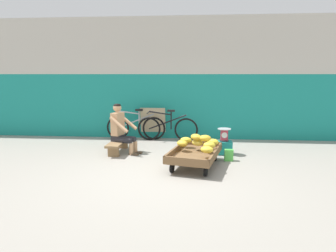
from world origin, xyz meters
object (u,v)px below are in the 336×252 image
(vendor_seated, at_px, (121,129))
(bicycle_near_left, at_px, (136,127))
(weighing_scale, at_px, (224,135))
(low_bench, at_px, (118,144))
(sign_board, at_px, (153,123))
(shopping_bag, at_px, (229,155))
(plastic_crate, at_px, (224,148))
(bicycle_far_left, at_px, (167,128))
(banana_cart, at_px, (195,154))

(vendor_seated, xyz_separation_m, bicycle_near_left, (0.06, 1.43, -0.21))
(weighing_scale, bearing_deg, low_bench, -179.34)
(sign_board, distance_m, shopping_bag, 2.82)
(plastic_crate, height_order, bicycle_near_left, bicycle_near_left)
(bicycle_near_left, height_order, sign_board, sign_board)
(bicycle_far_left, bearing_deg, vendor_seated, -125.76)
(weighing_scale, bearing_deg, banana_cart, -124.19)
(weighing_scale, xyz_separation_m, sign_board, (-1.83, 1.55, -0.01))
(vendor_seated, xyz_separation_m, bicycle_far_left, (0.95, 1.33, -0.21))
(banana_cart, bearing_deg, sign_board, 114.88)
(bicycle_far_left, bearing_deg, plastic_crate, -42.17)
(banana_cart, bearing_deg, weighing_scale, 55.81)
(shopping_bag, bearing_deg, sign_board, 132.20)
(weighing_scale, relative_size, bicycle_far_left, 0.18)
(sign_board, height_order, shopping_bag, sign_board)
(sign_board, bearing_deg, vendor_seated, -108.10)
(bicycle_far_left, height_order, shopping_bag, bicycle_far_left)
(weighing_scale, bearing_deg, shopping_bag, -84.34)
(bicycle_far_left, xyz_separation_m, sign_board, (-0.43, 0.28, 0.09))
(vendor_seated, bearing_deg, weighing_scale, 1.36)
(vendor_seated, bearing_deg, plastic_crate, 1.39)
(vendor_seated, bearing_deg, low_bench, 161.56)
(bicycle_near_left, bearing_deg, weighing_scale, -30.88)
(bicycle_near_left, height_order, bicycle_far_left, same)
(bicycle_near_left, height_order, shopping_bag, bicycle_near_left)
(plastic_crate, distance_m, sign_board, 2.42)
(plastic_crate, bearing_deg, shopping_bag, -84.35)
(vendor_seated, bearing_deg, bicycle_far_left, 54.24)
(shopping_bag, bearing_deg, vendor_seated, 169.05)
(low_bench, height_order, plastic_crate, plastic_crate)
(low_bench, xyz_separation_m, bicycle_far_left, (1.04, 1.30, 0.15))
(vendor_seated, relative_size, plastic_crate, 3.17)
(bicycle_far_left, xyz_separation_m, shopping_bag, (1.45, -1.79, -0.23))
(low_bench, relative_size, shopping_bag, 4.62)
(plastic_crate, height_order, bicycle_far_left, bicycle_far_left)
(vendor_seated, relative_size, shopping_bag, 4.75)
(low_bench, bearing_deg, plastic_crate, 0.69)
(vendor_seated, xyz_separation_m, shopping_bag, (2.41, -0.47, -0.45))
(vendor_seated, distance_m, bicycle_far_left, 1.65)
(vendor_seated, height_order, bicycle_near_left, vendor_seated)
(banana_cart, distance_m, shopping_bag, 0.85)
(bicycle_far_left, bearing_deg, sign_board, 146.53)
(shopping_bag, bearing_deg, bicycle_far_left, 129.03)
(low_bench, xyz_separation_m, bicycle_near_left, (0.14, 1.40, 0.15))
(banana_cart, distance_m, bicycle_near_left, 2.86)
(low_bench, bearing_deg, sign_board, 68.93)
(low_bench, bearing_deg, bicycle_near_left, 84.20)
(banana_cart, xyz_separation_m, weighing_scale, (0.66, 0.97, 0.21))
(bicycle_near_left, relative_size, sign_board, 1.88)
(banana_cart, xyz_separation_m, plastic_crate, (0.66, 0.97, -0.09))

